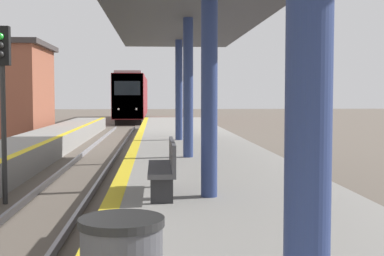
# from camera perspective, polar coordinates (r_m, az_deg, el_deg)

# --- Properties ---
(train) EXTENTS (2.68, 21.50, 4.67)m
(train) POSITION_cam_1_polar(r_m,az_deg,el_deg) (55.40, -6.34, 3.28)
(train) COLOR black
(train) RESTS_ON ground
(signal_mid) EXTENTS (0.36, 0.31, 4.14)m
(signal_mid) POSITION_cam_1_polar(r_m,az_deg,el_deg) (13.15, -19.56, 4.88)
(signal_mid) COLOR #2D2D2D
(signal_mid) RESTS_ON ground
(bench) EXTENTS (0.44, 1.91, 0.92)m
(bench) POSITION_cam_1_polar(r_m,az_deg,el_deg) (9.11, -2.87, -4.02)
(bench) COLOR #4C4C51
(bench) RESTS_ON platform_right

